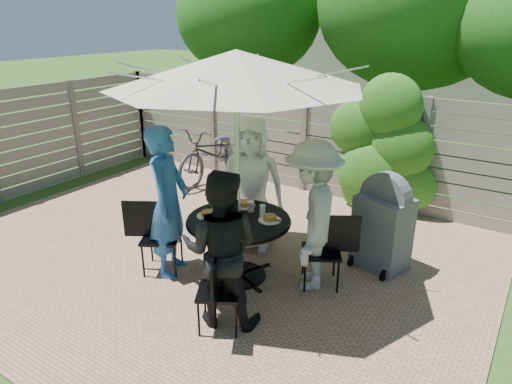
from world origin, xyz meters
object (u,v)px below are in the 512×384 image
Objects in this scene: bbq_grill at (383,226)px; syrup_jug at (234,210)px; chair_left at (161,250)px; person_right at (312,216)px; coffee_cup at (251,207)px; plate_front at (232,230)px; bicycle at (214,152)px; patio_table at (239,237)px; glass_back at (234,204)px; umbrella at (236,69)px; person_back at (252,185)px; chair_front at (219,306)px; glass_left at (214,215)px; plate_back at (245,205)px; glass_right at (262,211)px; plate_right at (270,219)px; chair_right at (321,265)px; person_left at (168,203)px; plate_left at (208,214)px; person_front at (221,250)px; chair_back at (253,223)px.

syrup_jug is at bearing -125.68° from bbq_grill.
bbq_grill is at bearing 4.50° from chair_left.
coffee_cup is (-0.76, -0.09, -0.03)m from person_right.
bbq_grill reaches higher than plate_front.
bicycle is 1.65× the size of bbq_grill.
patio_table is 0.41m from glass_back.
umbrella is at bearing -48.65° from bicycle.
syrup_jug reaches higher than chair_left.
glass_back is (-0.34, 0.53, 0.05)m from plate_front.
chair_front is at bearing -89.95° from person_back.
plate_back is at bearing 84.25° from glass_left.
umbrella is at bearing -90.00° from person_right.
person_right reaches higher than patio_table.
glass_right reaches higher than chair_front.
glass_left reaches higher than plate_right.
plate_back is at bearing 148.97° from coffee_cup.
person_right is 0.47m from plate_right.
bicycle reaches higher than chair_right.
person_left reaches higher than bicycle.
person_back is 0.91m from plate_left.
chair_right is 7.37× the size of coffee_cup.
syrup_jug is (0.69, 0.35, -0.06)m from person_left.
chair_left is at bearing -6.98° from chair_right.
chair_right is at bearing -103.94° from bbq_grill.
patio_table is at bearing -48.65° from bicycle.
plate_back is (0.74, 0.72, 0.52)m from chair_left.
umbrella is 1.74× the size of bicycle.
syrup_jug is (-0.84, -0.31, -0.01)m from person_right.
person_right is at bearing -135.00° from person_front.
person_left is 1.47× the size of bbq_grill.
person_right is at bearing 23.43° from patio_table.
person_front reaches higher than bbq_grill.
chair_front is 6.15× the size of glass_left.
glass_back is at bearing 125.52° from syrup_jug.
person_right is at bearing 6.66° from coffee_cup.
person_left is at bearing -143.26° from coffee_cup.
chair_left is 3.52× the size of plate_left.
umbrella is 1.61m from glass_right.
person_back reaches higher than glass_right.
person_left reaches higher than coffee_cup.
umbrella is 2.05× the size of person_right.
person_left is at bearing -166.99° from glass_left.
person_front reaches higher than coffee_cup.
chair_back is 1.16m from plate_right.
chair_right is (1.21, -0.38, -0.62)m from person_back.
person_back reaches higher than glass_left.
person_left reaches higher than chair_front.
plate_right is (1.09, 0.47, -0.11)m from person_left.
patio_table is 0.90m from person_back.
glass_right is (-0.19, 1.08, 0.59)m from chair_front.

